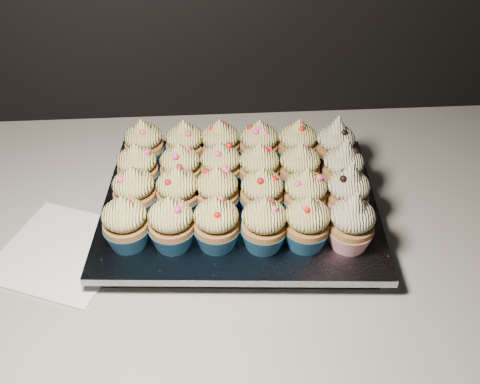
{
  "coord_description": "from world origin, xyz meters",
  "views": [
    {
      "loc": [
        0.15,
        1.08,
        1.46
      ],
      "look_at": [
        0.19,
        1.69,
        0.95
      ],
      "focal_mm": 40.0,
      "sensor_mm": 36.0,
      "label": 1
    }
  ],
  "objects": [
    {
      "name": "foil_lining",
      "position": [
        0.19,
        1.69,
        0.93
      ],
      "size": [
        0.43,
        0.35,
        0.01
      ],
      "primitive_type": "cube",
      "rotation": [
        0.0,
        0.0,
        -0.07
      ],
      "color": "silver",
      "rests_on": "baking_tray"
    },
    {
      "name": "worktop",
      "position": [
        0.0,
        1.7,
        0.88
      ],
      "size": [
        2.44,
        0.64,
        0.04
      ],
      "primitive_type": "cube",
      "color": "beige",
      "rests_on": "cabinet"
    },
    {
      "name": "cupcake_6",
      "position": [
        0.04,
        1.68,
        0.97
      ],
      "size": [
        0.06,
        0.06,
        0.08
      ],
      "color": "navy",
      "rests_on": "foil_lining"
    },
    {
      "name": "cupcake_3",
      "position": [
        0.21,
        1.6,
        0.97
      ],
      "size": [
        0.06,
        0.06,
        0.08
      ],
      "color": "navy",
      "rests_on": "foil_lining"
    },
    {
      "name": "cupcake_23",
      "position": [
        0.35,
        1.77,
        0.97
      ],
      "size": [
        0.06,
        0.06,
        0.1
      ],
      "color": "#A31622",
      "rests_on": "foil_lining"
    },
    {
      "name": "cupcake_19",
      "position": [
        0.11,
        1.79,
        0.97
      ],
      "size": [
        0.06,
        0.06,
        0.08
      ],
      "color": "navy",
      "rests_on": "foil_lining"
    },
    {
      "name": "cupcake_15",
      "position": [
        0.22,
        1.72,
        0.97
      ],
      "size": [
        0.06,
        0.06,
        0.08
      ],
      "color": "navy",
      "rests_on": "foil_lining"
    },
    {
      "name": "baking_tray",
      "position": [
        0.19,
        1.69,
        0.91
      ],
      "size": [
        0.4,
        0.32,
        0.02
      ],
      "primitive_type": "cube",
      "rotation": [
        0.0,
        0.0,
        -0.07
      ],
      "color": "black",
      "rests_on": "worktop"
    },
    {
      "name": "cupcake_5",
      "position": [
        0.33,
        1.59,
        0.97
      ],
      "size": [
        0.06,
        0.06,
        0.1
      ],
      "color": "#A31622",
      "rests_on": "foil_lining"
    },
    {
      "name": "cupcake_21",
      "position": [
        0.22,
        1.78,
        0.97
      ],
      "size": [
        0.06,
        0.06,
        0.08
      ],
      "color": "navy",
      "rests_on": "foil_lining"
    },
    {
      "name": "cupcake_4",
      "position": [
        0.27,
        1.59,
        0.97
      ],
      "size": [
        0.06,
        0.06,
        0.08
      ],
      "color": "navy",
      "rests_on": "foil_lining"
    },
    {
      "name": "cupcake_7",
      "position": [
        0.1,
        1.67,
        0.97
      ],
      "size": [
        0.06,
        0.06,
        0.08
      ],
      "color": "navy",
      "rests_on": "foil_lining"
    },
    {
      "name": "cupcake_8",
      "position": [
        0.15,
        1.67,
        0.97
      ],
      "size": [
        0.06,
        0.06,
        0.08
      ],
      "color": "navy",
      "rests_on": "foil_lining"
    },
    {
      "name": "cupcake_17",
      "position": [
        0.35,
        1.71,
        0.97
      ],
      "size": [
        0.06,
        0.06,
        0.1
      ],
      "color": "#A31622",
      "rests_on": "foil_lining"
    },
    {
      "name": "cupcake_13",
      "position": [
        0.1,
        1.73,
        0.97
      ],
      "size": [
        0.06,
        0.06,
        0.08
      ],
      "color": "navy",
      "rests_on": "foil_lining"
    },
    {
      "name": "cupcake_1",
      "position": [
        0.09,
        1.61,
        0.97
      ],
      "size": [
        0.06,
        0.06,
        0.08
      ],
      "color": "navy",
      "rests_on": "foil_lining"
    },
    {
      "name": "cupcake_9",
      "position": [
        0.22,
        1.66,
        0.97
      ],
      "size": [
        0.06,
        0.06,
        0.08
      ],
      "color": "navy",
      "rests_on": "foil_lining"
    },
    {
      "name": "cupcake_22",
      "position": [
        0.29,
        1.78,
        0.97
      ],
      "size": [
        0.06,
        0.06,
        0.08
      ],
      "color": "navy",
      "rests_on": "foil_lining"
    },
    {
      "name": "cupcake_11",
      "position": [
        0.34,
        1.65,
        0.97
      ],
      "size": [
        0.06,
        0.06,
        0.1
      ],
      "color": "#A31622",
      "rests_on": "foil_lining"
    },
    {
      "name": "cabinet",
      "position": [
        0.0,
        1.7,
        0.43
      ],
      "size": [
        2.4,
        0.6,
        0.86
      ],
      "primitive_type": "cube",
      "color": "black",
      "rests_on": "ground"
    },
    {
      "name": "cupcake_16",
      "position": [
        0.28,
        1.72,
        0.97
      ],
      "size": [
        0.06,
        0.06,
        0.08
      ],
      "color": "navy",
      "rests_on": "foil_lining"
    },
    {
      "name": "cupcake_18",
      "position": [
        0.04,
        1.8,
        0.97
      ],
      "size": [
        0.06,
        0.06,
        0.08
      ],
      "color": "navy",
      "rests_on": "foil_lining"
    },
    {
      "name": "cupcake_2",
      "position": [
        0.15,
        1.6,
        0.97
      ],
      "size": [
        0.06,
        0.06,
        0.08
      ],
      "color": "navy",
      "rests_on": "foil_lining"
    },
    {
      "name": "cupcake_10",
      "position": [
        0.28,
        1.65,
        0.97
      ],
      "size": [
        0.06,
        0.06,
        0.08
      ],
      "color": "navy",
      "rests_on": "foil_lining"
    },
    {
      "name": "cupcake_20",
      "position": [
        0.16,
        1.79,
        0.97
      ],
      "size": [
        0.06,
        0.06,
        0.08
      ],
      "color": "navy",
      "rests_on": "foil_lining"
    },
    {
      "name": "cupcake_12",
      "position": [
        0.04,
        1.73,
        0.97
      ],
      "size": [
        0.06,
        0.06,
        0.08
      ],
      "color": "navy",
      "rests_on": "foil_lining"
    },
    {
      "name": "cupcake_14",
      "position": [
        0.16,
        1.73,
        0.97
      ],
      "size": [
        0.06,
        0.06,
        0.08
      ],
      "color": "navy",
      "rests_on": "foil_lining"
    },
    {
      "name": "napkin",
      "position": [
        -0.07,
        1.63,
        0.9
      ],
      "size": [
        0.22,
        0.22,
        0.0
      ],
      "primitive_type": "cube",
      "rotation": [
        0.0,
        0.0,
        -0.38
      ],
      "color": "white",
      "rests_on": "worktop"
    },
    {
      "name": "cupcake_0",
      "position": [
        0.03,
        1.61,
        0.97
      ],
      "size": [
        0.06,
        0.06,
        0.08
      ],
      "color": "navy",
      "rests_on": "foil_lining"
    }
  ]
}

